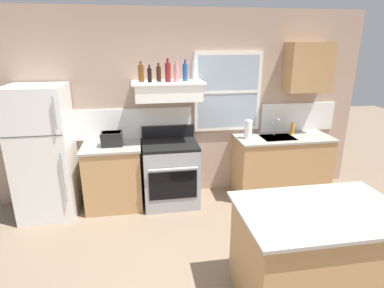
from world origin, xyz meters
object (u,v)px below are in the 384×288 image
Objects in this scene: bottle_clear_tall at (194,70)px; dish_soap_bottle at (292,129)px; toaster at (112,139)px; bottle_amber_wine at (141,73)px; refrigerator at (44,153)px; bottle_red_label_wine at (168,72)px; bottle_blue_liqueur at (185,72)px; kitchen_island at (316,255)px; bottle_rose_pink at (176,73)px; bottle_brown_stout at (159,74)px; bottle_balsamic_dark at (150,75)px; paper_towel_roll at (248,130)px; stove_range at (171,173)px.

dish_soap_bottle is (1.52, 0.04, -0.89)m from bottle_clear_tall.
toaster is 0.96m from bottle_amber_wine.
refrigerator is 1.93m from bottle_red_label_wine.
bottle_blue_liqueur reaches higher than dish_soap_bottle.
kitchen_island is (-0.80, -2.15, -0.54)m from dish_soap_bottle.
bottle_red_label_wine reaches higher than bottle_rose_pink.
bottle_clear_tall is at bearing -17.90° from bottle_blue_liqueur.
bottle_amber_wine is 1.10× the size of bottle_brown_stout.
bottle_red_label_wine is at bearing 176.23° from bottle_rose_pink.
bottle_blue_liqueur is 1.85m from dish_soap_bottle.
bottle_balsamic_dark is at bearing -143.83° from bottle_brown_stout.
bottle_blue_liqueur is 1.22m from paper_towel_roll.
bottle_red_label_wine is 2.72m from kitchen_island.
stove_range is 2.28m from kitchen_island.
bottle_rose_pink is (0.23, -0.10, 0.01)m from bottle_brown_stout.
toaster is at bearing -173.78° from bottle_blue_liqueur.
toaster is at bearing 132.43° from kitchen_island.
bottle_brown_stout reaches higher than kitchen_island.
paper_towel_roll is at bearing -6.19° from bottle_blue_liqueur.
bottle_rose_pink is 1.02× the size of paper_towel_roll.
bottle_blue_liqueur is (0.36, 0.00, 0.02)m from bottle_brown_stout.
stove_range is 4.08× the size of bottle_amber_wine.
refrigerator reaches higher than paper_towel_roll.
stove_range is at bearing -48.96° from bottle_brown_stout.
bottle_balsamic_dark reaches higher than paper_towel_roll.
stove_range is at bearing -19.60° from bottle_amber_wine.
bottle_blue_liqueur reaches higher than paper_towel_roll.
bottle_balsamic_dark is 0.93× the size of bottle_brown_stout.
bottle_brown_stout reaches higher than toaster.
bottle_clear_tall is at bearing 13.29° from bottle_rose_pink.
paper_towel_roll is (1.49, -0.09, -0.81)m from bottle_amber_wine.
bottle_amber_wine reaches higher than stove_range.
bottle_red_label_wine is 0.89× the size of bottle_clear_tall.
kitchen_island is at bearing -110.39° from dish_soap_bottle.
bottle_red_label_wine is 1.10× the size of bottle_rose_pink.
bottle_amber_wine is at bearing 177.80° from bottle_clear_tall.
bottle_red_label_wine is 0.22× the size of kitchen_island.
bottle_amber_wine is at bearing 6.44° from refrigerator.
bottle_blue_liqueur is 2.70m from kitchen_island.
dish_soap_bottle is (3.53, 0.16, 0.13)m from refrigerator.
bottle_clear_tall is at bearing 3.64° from toaster.
bottle_blue_liqueur is at bearing 111.39° from kitchen_island.
refrigerator is 6.47× the size of paper_towel_roll.
bottle_amber_wine is 0.47m from bottle_rose_pink.
bottle_amber_wine is at bearing -179.65° from dish_soap_bottle.
bottle_rose_pink reaches higher than stove_range.
bottle_red_label_wine is (0.11, -0.09, 0.03)m from bottle_brown_stout.
stove_range is 1.39m from bottle_brown_stout.
bottle_balsamic_dark is 0.49m from bottle_blue_liqueur.
kitchen_island is at bearing -91.74° from paper_towel_roll.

